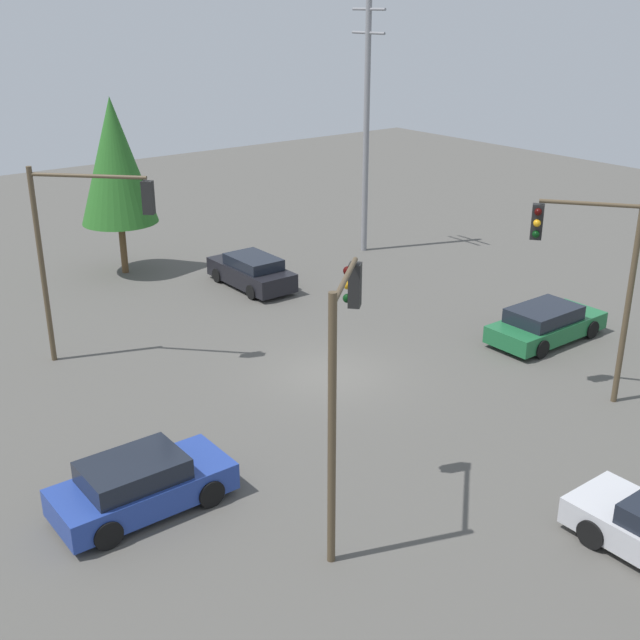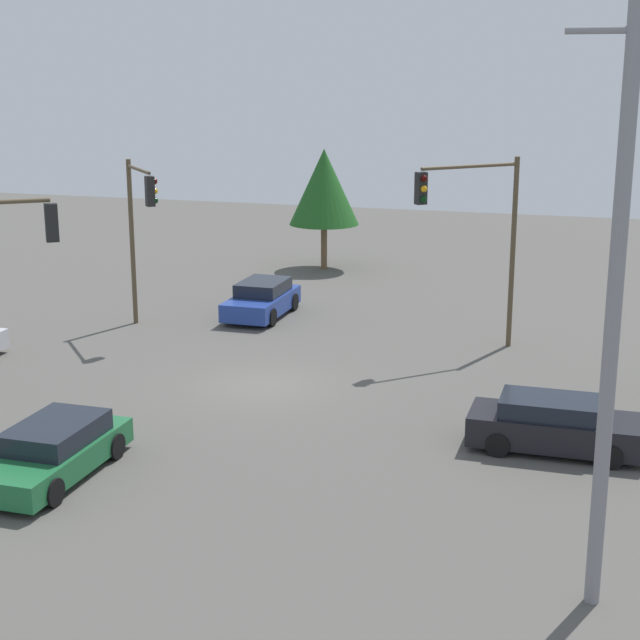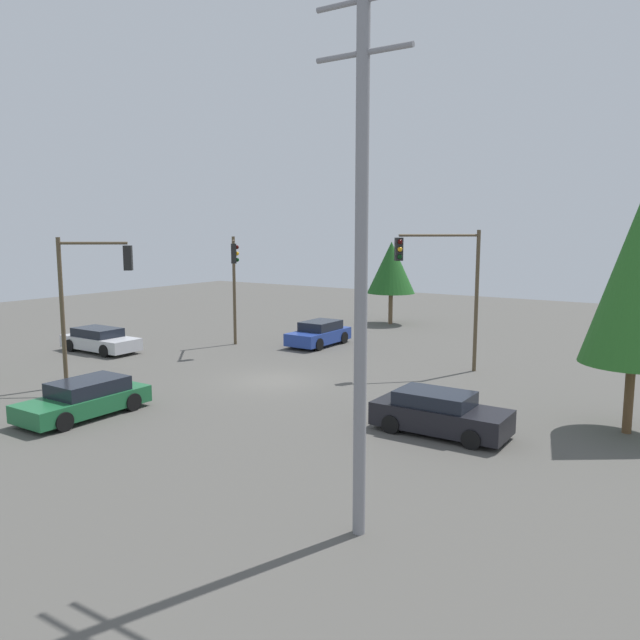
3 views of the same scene
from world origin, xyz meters
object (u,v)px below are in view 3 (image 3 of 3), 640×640
Objects in this scene: sedan_silver at (100,340)px; sedan_green at (85,399)px; sedan_dark at (439,413)px; traffic_signal_main at (447,276)px; sedan_blue at (319,334)px; traffic_signal_aux at (88,287)px; traffic_signal_cross at (234,273)px.

sedan_green is at bearing 50.44° from sedan_silver.
traffic_signal_main reaches higher than sedan_dark.
sedan_dark is 0.66× the size of traffic_signal_main.
traffic_signal_aux is (-2.83, -13.45, 3.64)m from sedan_blue.
traffic_signal_aux reaches higher than traffic_signal_cross.
sedan_dark is at bearing -155.51° from sedan_green.
sedan_blue is at bearing 132.45° from sedan_silver.
traffic_signal_main reaches higher than traffic_signal_cross.
traffic_signal_aux reaches higher than sedan_dark.
traffic_signal_aux is at bearing -37.50° from traffic_signal_cross.
sedan_dark is at bearing -28.63° from traffic_signal_aux.
sedan_silver is at bearing -89.61° from traffic_signal_cross.
sedan_dark is at bearing 67.29° from traffic_signal_main.
traffic_signal_cross is at bearing 43.35° from sedan_blue.
sedan_dark is 21.46m from sedan_silver.
traffic_signal_main is at bearing 163.79° from sedan_blue.
traffic_signal_aux is (0.70, -10.11, 0.04)m from traffic_signal_cross.
sedan_blue is at bearing 91.87° from traffic_signal_cross.
traffic_signal_cross is at bearing -116.40° from sedan_dark.
sedan_green is at bearing -77.50° from traffic_signal_aux.
sedan_blue is 0.68× the size of traffic_signal_cross.
traffic_signal_aux reaches higher than sedan_silver.
traffic_signal_cross is at bearing -72.20° from sedan_green.
traffic_signal_main is (8.19, 13.81, 3.95)m from sedan_green.
traffic_signal_aux is (6.27, -5.12, 3.68)m from sedan_silver.
sedan_blue is 14.22m from traffic_signal_aux.
sedan_dark is at bearing 137.56° from sedan_blue.
traffic_signal_cross reaches higher than sedan_blue.
sedan_silver is at bearing -39.56° from sedan_green.
sedan_green is 0.70× the size of traffic_signal_main.
sedan_blue is at bearing -132.44° from sedan_dark.
sedan_dark is (11.52, 5.25, 0.04)m from sedan_green.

